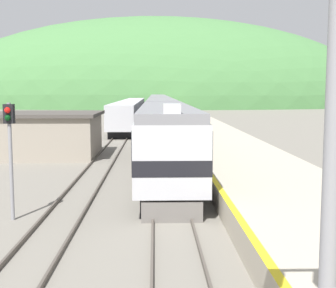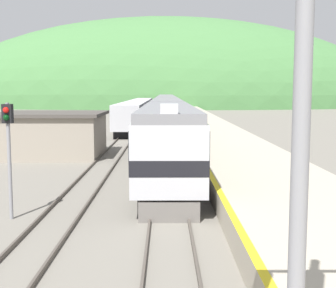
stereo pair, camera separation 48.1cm
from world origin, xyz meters
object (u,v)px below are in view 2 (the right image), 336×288
(carriage_fourth, at_px, (166,104))
(signal_post_siding, at_px, (8,137))
(express_train_lead_car, at_px, (168,138))
(carriage_second, at_px, (167,117))
(carriage_third, at_px, (166,109))
(siding_train, at_px, (138,112))

(carriage_fourth, distance_m, signal_post_siding, 74.52)
(carriage_fourth, bearing_deg, express_train_lead_car, -90.00)
(carriage_second, relative_size, carriage_fourth, 1.00)
(carriage_second, distance_m, carriage_fourth, 43.79)
(carriage_second, xyz_separation_m, carriage_third, (0.00, 21.89, 0.00))
(carriage_fourth, height_order, siding_train, carriage_fourth)
(carriage_second, height_order, carriage_third, same)
(siding_train, bearing_deg, signal_post_siding, -92.04)
(carriage_second, xyz_separation_m, siding_train, (-4.14, 20.93, -0.42))
(carriage_fourth, xyz_separation_m, signal_post_siding, (-5.98, -74.28, 0.95))
(carriage_third, bearing_deg, signal_post_siding, -96.51)
(carriage_fourth, bearing_deg, carriage_third, -90.00)
(express_train_lead_car, relative_size, siding_train, 0.43)
(carriage_second, bearing_deg, carriage_third, 90.00)
(carriage_fourth, relative_size, signal_post_siding, 4.78)
(carriage_second, distance_m, siding_train, 21.34)
(express_train_lead_car, bearing_deg, carriage_fourth, 90.00)
(signal_post_siding, bearing_deg, express_train_lead_car, 56.48)
(express_train_lead_car, xyz_separation_m, carriage_fourth, (0.00, 65.26, -0.01))
(carriage_second, bearing_deg, carriage_fourth, 90.00)
(carriage_third, xyz_separation_m, signal_post_siding, (-5.98, -52.38, 0.95))
(carriage_fourth, bearing_deg, signal_post_siding, -94.60)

